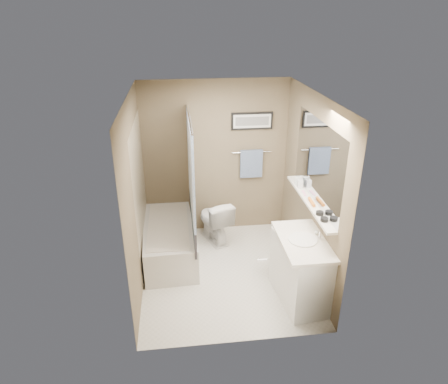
{
  "coord_description": "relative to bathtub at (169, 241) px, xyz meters",
  "views": [
    {
      "loc": [
        -0.56,
        -4.46,
        3.29
      ],
      "look_at": [
        0.0,
        0.15,
        1.15
      ],
      "focal_mm": 32.0,
      "sensor_mm": 36.0,
      "label": 1
    }
  ],
  "objects": [
    {
      "name": "tub_rim",
      "position": [
        -0.0,
        0.0,
        0.25
      ],
      "size": [
        0.56,
        1.36,
        0.02
      ],
      "primitive_type": "cube",
      "color": "beige",
      "rests_on": "bathtub"
    },
    {
      "name": "art_image",
      "position": [
        1.3,
        0.7,
        1.53
      ],
      "size": [
        0.5,
        0.0,
        0.13
      ],
      "primitive_type": "cube",
      "color": "#595959",
      "rests_on": "art_mat"
    },
    {
      "name": "art_frame",
      "position": [
        1.3,
        0.71,
        1.53
      ],
      "size": [
        0.62,
        0.02,
        0.26
      ],
      "primitive_type": "cube",
      "color": "black",
      "rests_on": "wall_back"
    },
    {
      "name": "curtain_rod",
      "position": [
        0.35,
        -0.02,
        1.8
      ],
      "size": [
        0.02,
        1.55,
        0.02
      ],
      "primitive_type": "cylinder",
      "rotation": [
        1.57,
        0.0,
        0.0
      ],
      "color": "silver",
      "rests_on": "wall_left"
    },
    {
      "name": "shelf",
      "position": [
        1.79,
        -0.67,
        0.85
      ],
      "size": [
        0.12,
        1.6,
        0.03
      ],
      "primitive_type": "cube",
      "color": "silver",
      "rests_on": "wall_right"
    },
    {
      "name": "faucet_spout",
      "position": [
        1.78,
        -1.14,
        0.64
      ],
      "size": [
        0.02,
        0.02,
        0.1
      ],
      "primitive_type": "cylinder",
      "color": "silver",
      "rests_on": "countertop"
    },
    {
      "name": "tile_surround",
      "position": [
        -0.34,
        -0.02,
        0.75
      ],
      "size": [
        0.02,
        1.55,
        2.0
      ],
      "primitive_type": "cube",
      "color": "#BDAE8F",
      "rests_on": "wall_left"
    },
    {
      "name": "wall_front",
      "position": [
        0.75,
        -1.75,
        0.95
      ],
      "size": [
        2.2,
        0.04,
        2.4
      ],
      "primitive_type": "cube",
      "color": "brown",
      "rests_on": "ground"
    },
    {
      "name": "door_handle",
      "position": [
        0.97,
        -1.71,
        0.75
      ],
      "size": [
        0.1,
        0.02,
        0.02
      ],
      "primitive_type": "cylinder",
      "rotation": [
        0.0,
        1.57,
        0.0
      ],
      "color": "silver",
      "rests_on": "door"
    },
    {
      "name": "towel_bar",
      "position": [
        1.3,
        0.7,
        1.05
      ],
      "size": [
        0.6,
        0.02,
        0.02
      ],
      "primitive_type": "cylinder",
      "rotation": [
        0.0,
        1.57,
        0.0
      ],
      "color": "silver",
      "rests_on": "wall_back"
    },
    {
      "name": "toilet",
      "position": [
        0.69,
        0.36,
        0.1
      ],
      "size": [
        0.59,
        0.77,
        0.69
      ],
      "primitive_type": "imported",
      "rotation": [
        0.0,
        0.0,
        3.49
      ],
      "color": "white",
      "rests_on": "ground"
    },
    {
      "name": "wall_left",
      "position": [
        -0.33,
        -0.52,
        0.95
      ],
      "size": [
        0.04,
        2.5,
        2.4
      ],
      "primitive_type": "cube",
      "color": "brown",
      "rests_on": "ground"
    },
    {
      "name": "towel",
      "position": [
        1.3,
        0.68,
        0.87
      ],
      "size": [
        0.34,
        0.05,
        0.44
      ],
      "primitive_type": "cube",
      "color": "#869EC2",
      "rests_on": "towel_bar"
    },
    {
      "name": "bathtub",
      "position": [
        0.0,
        0.0,
        0.0
      ],
      "size": [
        0.77,
        1.53,
        0.5
      ],
      "primitive_type": "cube",
      "rotation": [
        0.0,
        0.0,
        0.05
      ],
      "color": "silver",
      "rests_on": "ground"
    },
    {
      "name": "wall_right",
      "position": [
        1.83,
        -0.52,
        0.95
      ],
      "size": [
        0.04,
        2.5,
        2.4
      ],
      "primitive_type": "cube",
      "color": "brown",
      "rests_on": "ground"
    },
    {
      "name": "ground",
      "position": [
        0.75,
        -0.52,
        -0.25
      ],
      "size": [
        2.5,
        2.5,
        0.0
      ],
      "primitive_type": "plane",
      "color": "silver",
      "rests_on": "ground"
    },
    {
      "name": "faucet_knob",
      "position": [
        1.78,
        -1.04,
        0.62
      ],
      "size": [
        0.05,
        0.05,
        0.05
      ],
      "primitive_type": "sphere",
      "color": "silver",
      "rests_on": "countertop"
    },
    {
      "name": "sink_basin",
      "position": [
        1.58,
        -1.14,
        0.6
      ],
      "size": [
        0.34,
        0.34,
        0.01
      ],
      "primitive_type": "cylinder",
      "color": "white",
      "rests_on": "countertop"
    },
    {
      "name": "curtain_upper",
      "position": [
        0.35,
        -0.02,
        1.15
      ],
      "size": [
        0.03,
        1.45,
        1.28
      ],
      "primitive_type": "cube",
      "color": "white",
      "rests_on": "curtain_rod"
    },
    {
      "name": "ceiling",
      "position": [
        0.75,
        -0.52,
        2.13
      ],
      "size": [
        2.2,
        2.5,
        0.04
      ],
      "primitive_type": "cube",
      "color": "silver",
      "rests_on": "wall_back"
    },
    {
      "name": "mirror",
      "position": [
        1.84,
        -0.67,
        1.37
      ],
      "size": [
        0.02,
        1.6,
        1.0
      ],
      "primitive_type": "cube",
      "color": "silver",
      "rests_on": "wall_right"
    },
    {
      "name": "hair_brush_front",
      "position": [
        1.79,
        -0.76,
        0.89
      ],
      "size": [
        0.05,
        0.22,
        0.04
      ],
      "primitive_type": "cylinder",
      "rotation": [
        1.57,
        0.0,
        -0.05
      ],
      "color": "orange",
      "rests_on": "shelf"
    },
    {
      "name": "curtain_lower",
      "position": [
        0.35,
        -0.02,
        0.33
      ],
      "size": [
        0.03,
        1.45,
        0.36
      ],
      "primitive_type": "cube",
      "color": "#28394A",
      "rests_on": "curtain_rod"
    },
    {
      "name": "door",
      "position": [
        1.3,
        -1.76,
        0.75
      ],
      "size": [
        0.8,
        0.02,
        2.0
      ],
      "primitive_type": "cube",
      "color": "silver",
      "rests_on": "wall_front"
    },
    {
      "name": "candle_bowl_near",
      "position": [
        1.79,
        -1.21,
        0.89
      ],
      "size": [
        0.09,
        0.09,
        0.04
      ],
      "primitive_type": "cylinder",
      "color": "black",
      "rests_on": "shelf"
    },
    {
      "name": "soap_bottle",
      "position": [
        1.79,
        -0.27,
        0.94
      ],
      "size": [
        0.08,
        0.08,
        0.16
      ],
      "primitive_type": "imported",
      "rotation": [
        0.0,
        0.0,
        -0.12
      ],
      "color": "#999999",
      "rests_on": "shelf"
    },
    {
      "name": "wall_back",
      "position": [
        0.75,
        0.71,
        0.95
      ],
      "size": [
        2.2,
        0.04,
        2.4
      ],
      "primitive_type": "cube",
      "color": "brown",
      "rests_on": "ground"
    },
    {
      "name": "vanity",
      "position": [
        1.6,
        -1.14,
        0.15
      ],
      "size": [
        0.59,
        0.95,
        0.8
      ],
      "primitive_type": "cube",
      "rotation": [
        0.0,
        0.0,
        0.1
      ],
      "color": "white",
      "rests_on": "ground"
    },
    {
      "name": "countertop",
      "position": [
        1.59,
        -1.14,
        0.57
      ],
      "size": [
        0.54,
        0.96,
        0.04
      ],
      "primitive_type": "cube",
      "color": "silver",
      "rests_on": "vanity"
    },
    {
      "name": "candle_bowl_far",
      "position": [
        1.79,
        -1.05,
        0.89
      ],
      "size": [
        0.09,
        0.09,
        0.04
      ],
      "primitive_type": "cylinder",
      "color": "black",
      "rests_on": "shelf"
    },
    {
      "name": "glass_jar",
      "position": [
        1.79,
        -0.17,
        0.92
      ],
      "size": [
        0.08,
        0.08,
        0.1
      ],
      "primitive_type": "cylinder",
      "color": "silver",
      "rests_on": "shelf"
    },
    {
      "name": "art_mat",
      "position": [
        1.3,
        0.7,
        1.53
      ],
      "size": [
        0.56,
        0.0,
        0.2
      ],
      "primitive_type": "cube",
      "color": "white",
      "rests_on": "art_frame"
    },
    {
      "name": "pink_comb",
      "position": [
        1.79,
        -0.46,
        0.87
      ],
      "size": [
        0.04,
        0.16,
        0.01
      ],
      "primitive_type": "cube",
      "rotation": [
        0.0,
        0.0,
        -0.08
      ],
      "color": "#FA98BE",
      "rests_on": "shelf"
    }
  ]
}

